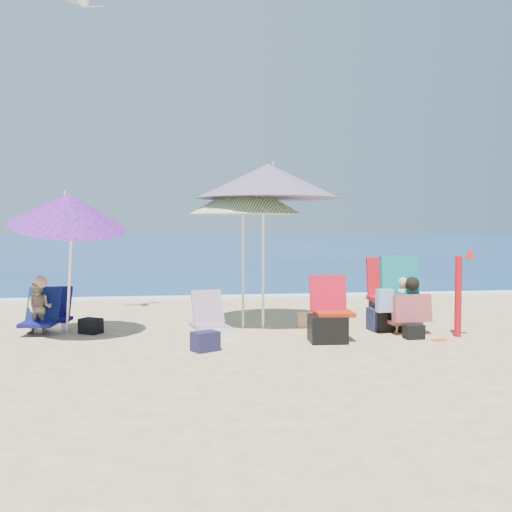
{
  "coord_description": "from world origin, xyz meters",
  "views": [
    {
      "loc": [
        -1.39,
        -7.11,
        1.53
      ],
      "look_at": [
        -0.3,
        1.0,
        1.1
      ],
      "focal_mm": 40.96,
      "sensor_mm": 36.0,
      "label": 1
    }
  ],
  "objects": [
    {
      "name": "ground",
      "position": [
        0.0,
        0.0,
        0.0
      ],
      "size": [
        120.0,
        120.0,
        0.0
      ],
      "color": "#D8BC84",
      "rests_on": "ground"
    },
    {
      "name": "sea",
      "position": [
        0.0,
        45.0,
        -0.05
      ],
      "size": [
        120.0,
        80.0,
        0.12
      ],
      "color": "navy",
      "rests_on": "ground"
    },
    {
      "name": "foam",
      "position": [
        0.0,
        5.1,
        0.02
      ],
      "size": [
        120.0,
        0.5,
        0.04
      ],
      "color": "white",
      "rests_on": "ground"
    },
    {
      "name": "umbrella_turquoise",
      "position": [
        -0.05,
        1.53,
        2.19
      ],
      "size": [
        2.55,
        2.55,
        2.48
      ],
      "color": "white",
      "rests_on": "ground"
    },
    {
      "name": "umbrella_striped",
      "position": [
        -0.39,
        1.47,
        1.93
      ],
      "size": [
        2.17,
        2.17,
        2.21
      ],
      "color": "silver",
      "rests_on": "ground"
    },
    {
      "name": "umbrella_blue",
      "position": [
        -2.82,
        0.91,
        1.73
      ],
      "size": [
        2.06,
        2.1,
        2.11
      ],
      "color": "white",
      "rests_on": "ground"
    },
    {
      "name": "furled_umbrella",
      "position": [
        2.43,
        0.36,
        0.67
      ],
      "size": [
        0.2,
        0.35,
        1.22
      ],
      "color": "#AC0C12",
      "rests_on": "ground"
    },
    {
      "name": "chair_navy",
      "position": [
        -3.22,
        1.72,
        0.16
      ],
      "size": [
        0.55,
        0.58,
        0.61
      ],
      "color": "#0F0C44",
      "rests_on": "ground"
    },
    {
      "name": "chair_rainbow",
      "position": [
        -0.93,
        0.86,
        0.16
      ],
      "size": [
        0.61,
        0.7,
        0.62
      ],
      "color": "#EA5A52",
      "rests_on": "ground"
    },
    {
      "name": "camp_chair_left",
      "position": [
        0.57,
        0.32,
        0.26
      ],
      "size": [
        0.61,
        0.54,
        0.86
      ],
      "color": "#A6220B",
      "rests_on": "ground"
    },
    {
      "name": "camp_chair_right",
      "position": [
        1.72,
        1.04,
        0.4
      ],
      "size": [
        0.7,
        0.83,
        1.11
      ],
      "color": "red",
      "rests_on": "ground"
    },
    {
      "name": "person_center",
      "position": [
        1.8,
        0.73,
        0.39
      ],
      "size": [
        0.58,
        0.51,
        0.81
      ],
      "color": "tan",
      "rests_on": "ground"
    },
    {
      "name": "person_left",
      "position": [
        -3.32,
        1.36,
        0.38
      ],
      "size": [
        0.51,
        0.61,
        0.83
      ],
      "color": "tan",
      "rests_on": "ground"
    },
    {
      "name": "bag_navy_a",
      "position": [
        -1.07,
        -0.05,
        0.12
      ],
      "size": [
        0.38,
        0.35,
        0.24
      ],
      "color": "#1B1938",
      "rests_on": "ground"
    },
    {
      "name": "bag_black_a",
      "position": [
        -2.62,
        1.33,
        0.11
      ],
      "size": [
        0.36,
        0.34,
        0.21
      ],
      "color": "black",
      "rests_on": "ground"
    },
    {
      "name": "bag_tan",
      "position": [
        0.53,
        1.43,
        0.12
      ],
      "size": [
        0.29,
        0.22,
        0.24
      ],
      "color": "tan",
      "rests_on": "ground"
    },
    {
      "name": "bag_navy_b",
      "position": [
        1.58,
        1.01,
        0.16
      ],
      "size": [
        0.44,
        0.33,
        0.32
      ],
      "color": "#1B1E3B",
      "rests_on": "ground"
    },
    {
      "name": "bag_black_b",
      "position": [
        1.76,
        0.33,
        0.1
      ],
      "size": [
        0.26,
        0.19,
        0.2
      ],
      "color": "black",
      "rests_on": "ground"
    },
    {
      "name": "orange_item",
      "position": [
        2.04,
        0.16,
        0.01
      ],
      "size": [
        0.21,
        0.16,
        0.03
      ],
      "color": "orange",
      "rests_on": "ground"
    },
    {
      "name": "seagull",
      "position": [
        -2.78,
        2.14,
        4.91
      ],
      "size": [
        0.71,
        0.58,
        0.13
      ],
      "color": "white"
    }
  ]
}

